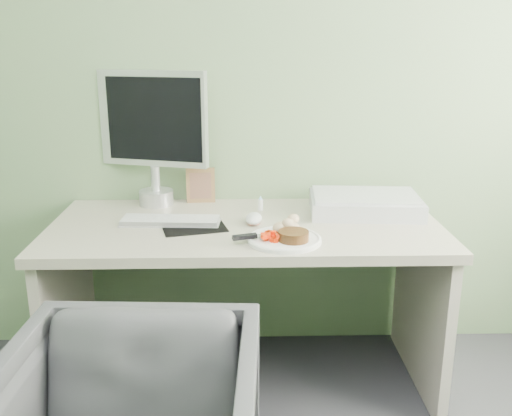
{
  "coord_description": "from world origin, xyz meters",
  "views": [
    {
      "loc": [
        -0.01,
        -0.6,
        1.46
      ],
      "look_at": [
        0.04,
        1.5,
        0.83
      ],
      "focal_mm": 40.0,
      "sensor_mm": 36.0,
      "label": 1
    }
  ],
  "objects_px": {
    "desk": "(246,265)",
    "monitor": "(154,130)",
    "scanner": "(365,205)",
    "plate": "(284,240)"
  },
  "relations": [
    {
      "from": "desk",
      "to": "monitor",
      "type": "relative_size",
      "value": 2.67
    },
    {
      "from": "scanner",
      "to": "monitor",
      "type": "distance_m",
      "value": 0.99
    },
    {
      "from": "scanner",
      "to": "monitor",
      "type": "relative_size",
      "value": 0.78
    },
    {
      "from": "desk",
      "to": "scanner",
      "type": "height_order",
      "value": "scanner"
    },
    {
      "from": "desk",
      "to": "monitor",
      "type": "distance_m",
      "value": 0.73
    },
    {
      "from": "scanner",
      "to": "plate",
      "type": "bearing_deg",
      "value": -132.11
    },
    {
      "from": "plate",
      "to": "scanner",
      "type": "height_order",
      "value": "scanner"
    },
    {
      "from": "desk",
      "to": "monitor",
      "type": "xyz_separation_m",
      "value": [
        -0.41,
        0.32,
        0.52
      ]
    },
    {
      "from": "plate",
      "to": "monitor",
      "type": "xyz_separation_m",
      "value": [
        -0.55,
        0.54,
        0.33
      ]
    },
    {
      "from": "monitor",
      "to": "scanner",
      "type": "bearing_deg",
      "value": 4.99
    }
  ]
}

